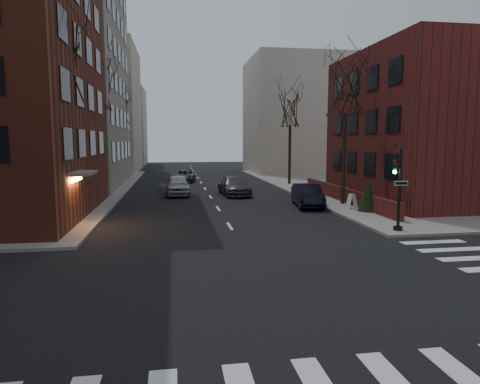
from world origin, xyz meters
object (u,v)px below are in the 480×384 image
at_px(parked_sedan, 307,195).
at_px(tree_left_c, 120,109).
at_px(tree_left_a, 59,66).
at_px(car_lane_gray, 234,186).
at_px(streetlamp_far, 128,143).
at_px(streetlamp_near, 99,145).
at_px(car_lane_silver, 178,185).
at_px(tree_right_a, 346,89).
at_px(evergreen_shrub, 368,195).
at_px(sandwich_board, 352,201).
at_px(tree_right_b, 290,110).
at_px(car_lane_far, 184,176).
at_px(traffic_signal, 398,195).
at_px(tree_left_b, 98,86).

bearing_deg(parked_sedan, tree_left_c, 131.90).
bearing_deg(tree_left_a, car_lane_gray, 45.16).
xyz_separation_m(tree_left_a, streetlamp_far, (0.60, 28.00, -4.23)).
height_order(streetlamp_far, parked_sedan, streetlamp_far).
xyz_separation_m(tree_left_a, streetlamp_near, (0.60, 8.00, -4.23)).
distance_m(tree_left_c, car_lane_silver, 17.24).
relative_size(tree_right_a, streetlamp_near, 1.55).
bearing_deg(car_lane_silver, evergreen_shrub, -43.26).
bearing_deg(tree_left_a, tree_right_a, 12.80).
bearing_deg(tree_left_c, streetlamp_far, 73.30).
relative_size(streetlamp_far, evergreen_shrub, 3.17).
xyz_separation_m(car_lane_gray, sandwich_board, (6.48, -9.06, -0.15)).
bearing_deg(tree_right_b, car_lane_far, 154.38).
xyz_separation_m(streetlamp_far, car_lane_gray, (10.29, -17.04, -3.46)).
bearing_deg(streetlamp_far, tree_left_c, -106.70).
height_order(traffic_signal, streetlamp_near, streetlamp_near).
distance_m(car_lane_gray, evergreen_shrub, 12.46).
xyz_separation_m(car_lane_silver, car_lane_gray, (4.68, -0.67, -0.06)).
height_order(tree_left_a, tree_left_c, tree_left_a).
distance_m(tree_left_b, streetlamp_far, 16.68).
height_order(tree_left_a, tree_right_b, tree_left_a).
bearing_deg(tree_left_c, sandwich_board, -54.21).
height_order(tree_right_b, parked_sedan, tree_right_b).
bearing_deg(tree_left_c, tree_left_a, -90.00).
bearing_deg(traffic_signal, tree_left_c, 118.36).
height_order(traffic_signal, tree_left_c, tree_left_c).
relative_size(traffic_signal, evergreen_shrub, 2.02).
distance_m(streetlamp_near, car_lane_silver, 7.50).
bearing_deg(tree_left_a, tree_left_c, 90.00).
height_order(car_lane_silver, evergreen_shrub, evergreen_shrub).
relative_size(tree_left_b, evergreen_shrub, 5.45).
bearing_deg(tree_left_c, car_lane_far, -22.65).
relative_size(tree_right_b, evergreen_shrub, 4.63).
bearing_deg(streetlamp_far, traffic_signal, -63.94).
xyz_separation_m(car_lane_silver, sandwich_board, (11.16, -9.72, -0.21)).
relative_size(traffic_signal, tree_left_b, 0.37).
bearing_deg(tree_right_a, car_lane_silver, 146.20).
relative_size(tree_left_b, car_lane_silver, 2.20).
height_order(tree_left_b, streetlamp_far, tree_left_b).
height_order(car_lane_gray, evergreen_shrub, evergreen_shrub).
relative_size(tree_right_a, car_lane_gray, 1.81).
height_order(tree_left_b, tree_right_a, tree_left_b).
relative_size(tree_left_c, evergreen_shrub, 4.91).
xyz_separation_m(tree_right_a, car_lane_far, (-10.54, 19.05, -7.38)).
bearing_deg(tree_left_c, car_lane_gray, -54.10).
relative_size(tree_left_c, car_lane_far, 2.10).
distance_m(tree_left_a, streetlamp_far, 28.32).
bearing_deg(streetlamp_near, parked_sedan, -15.87).
height_order(streetlamp_far, evergreen_shrub, streetlamp_far).
distance_m(tree_left_a, tree_left_b, 12.01).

